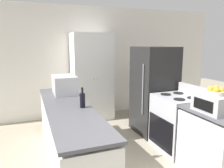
# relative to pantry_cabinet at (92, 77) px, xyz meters

# --- Properties ---
(wall_back) EXTENTS (7.00, 0.06, 2.60)m
(wall_back) POSITION_rel_pantry_cabinet_xyz_m (-0.01, 0.34, 0.31)
(wall_back) COLOR silver
(wall_back) RESTS_ON ground_plane
(counter_left) EXTENTS (0.60, 2.58, 0.91)m
(counter_left) POSITION_rel_pantry_cabinet_xyz_m (-0.88, -1.89, -0.55)
(counter_left) COLOR silver
(counter_left) RESTS_ON ground_plane
(counter_right) EXTENTS (0.60, 0.80, 0.91)m
(counter_right) POSITION_rel_pantry_cabinet_xyz_m (0.86, -2.78, -0.55)
(counter_right) COLOR silver
(counter_right) RESTS_ON ground_plane
(pantry_cabinet) EXTENTS (0.90, 0.60, 1.98)m
(pantry_cabinet) POSITION_rel_pantry_cabinet_xyz_m (0.00, 0.00, 0.00)
(pantry_cabinet) COLOR white
(pantry_cabinet) RESTS_ON ground_plane
(stove) EXTENTS (0.66, 0.74, 1.07)m
(stove) POSITION_rel_pantry_cabinet_xyz_m (0.88, -1.99, -0.53)
(stove) COLOR #9E9EA3
(stove) RESTS_ON ground_plane
(refrigerator) EXTENTS (0.71, 0.77, 1.69)m
(refrigerator) POSITION_rel_pantry_cabinet_xyz_m (0.91, -1.20, -0.14)
(refrigerator) COLOR black
(refrigerator) RESTS_ON ground_plane
(microwave) EXTENTS (0.38, 0.52, 0.30)m
(microwave) POSITION_rel_pantry_cabinet_xyz_m (-0.80, -1.11, 0.07)
(microwave) COLOR #B2B2B7
(microwave) RESTS_ON counter_left
(wine_bottle) EXTENTS (0.07, 0.07, 0.27)m
(wine_bottle) POSITION_rel_pantry_cabinet_xyz_m (-0.71, -2.04, 0.02)
(wine_bottle) COLOR black
(wine_bottle) RESTS_ON counter_left
(toaster_oven) EXTENTS (0.32, 0.44, 0.22)m
(toaster_oven) POSITION_rel_pantry_cabinet_xyz_m (0.75, -2.81, 0.03)
(toaster_oven) COLOR #939399
(toaster_oven) RESTS_ON counter_right
(fruit_bowl) EXTENTS (0.22, 0.22, 0.10)m
(fruit_bowl) POSITION_rel_pantry_cabinet_xyz_m (0.76, -2.83, 0.18)
(fruit_bowl) COLOR #B2A893
(fruit_bowl) RESTS_ON toaster_oven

